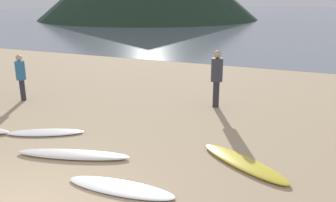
{
  "coord_description": "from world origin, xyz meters",
  "views": [
    {
      "loc": [
        4.24,
        -3.39,
        3.39
      ],
      "look_at": [
        0.51,
        5.23,
        0.6
      ],
      "focal_mm": 38.19,
      "sensor_mm": 36.0,
      "label": 1
    }
  ],
  "objects": [
    {
      "name": "person_0",
      "position": [
        -4.78,
        5.24,
        0.9
      ],
      "size": [
        0.31,
        0.31,
        1.53
      ],
      "rotation": [
        0.0,
        0.0,
        3.1
      ],
      "color": "#2D2D38",
      "rests_on": "ground"
    },
    {
      "name": "surfboard_6",
      "position": [
        3.0,
        3.42,
        0.05
      ],
      "size": [
        2.24,
        1.66,
        0.1
      ],
      "primitive_type": "ellipsoid",
      "rotation": [
        0.0,
        0.0,
        -0.54
      ],
      "color": "yellow",
      "rests_on": "ground"
    },
    {
      "name": "surfboard_5",
      "position": [
        1.15,
        1.56,
        0.03
      ],
      "size": [
        2.15,
        0.7,
        0.06
      ],
      "primitive_type": "ellipsoid",
      "rotation": [
        0.0,
        0.0,
        0.07
      ],
      "color": "white",
      "rests_on": "ground"
    },
    {
      "name": "surfboard_3",
      "position": [
        -2.0,
        3.16,
        0.03
      ],
      "size": [
        1.94,
        1.33,
        0.07
      ],
      "primitive_type": "ellipsoid",
      "rotation": [
        0.0,
        0.0,
        0.47
      ],
      "color": "white",
      "rests_on": "ground"
    },
    {
      "name": "ground_plane",
      "position": [
        0.0,
        10.0,
        -0.1
      ],
      "size": [
        120.0,
        120.0,
        0.2
      ],
      "primitive_type": "cube",
      "color": "tan",
      "rests_on": "ground"
    },
    {
      "name": "ocean_water",
      "position": [
        0.0,
        63.94,
        0.0
      ],
      "size": [
        140.0,
        100.0,
        0.01
      ],
      "primitive_type": "cube",
      "color": "slate",
      "rests_on": "ground"
    },
    {
      "name": "person_3",
      "position": [
        1.34,
        7.1,
        1.05
      ],
      "size": [
        0.36,
        0.36,
        1.78
      ],
      "rotation": [
        0.0,
        0.0,
        0.01
      ],
      "color": "#2D2D38",
      "rests_on": "ground"
    },
    {
      "name": "surfboard_4",
      "position": [
        -0.5,
        2.34,
        0.05
      ],
      "size": [
        2.57,
        1.19,
        0.1
      ],
      "primitive_type": "ellipsoid",
      "rotation": [
        0.0,
        0.0,
        0.29
      ],
      "color": "silver",
      "rests_on": "ground"
    }
  ]
}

